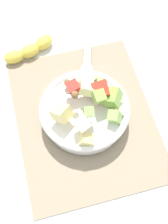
# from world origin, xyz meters

# --- Properties ---
(ground_plane) EXTENTS (2.40, 2.40, 0.00)m
(ground_plane) POSITION_xyz_m (0.00, 0.00, 0.00)
(ground_plane) COLOR silver
(placemat) EXTENTS (0.42, 0.34, 0.01)m
(placemat) POSITION_xyz_m (0.00, 0.00, 0.00)
(placemat) COLOR gray
(placemat) RESTS_ON ground_plane
(salad_bowl) EXTENTS (0.22, 0.22, 0.11)m
(salad_bowl) POSITION_xyz_m (-0.00, 0.00, 0.04)
(salad_bowl) COLOR white
(salad_bowl) RESTS_ON placemat
(serving_spoon) EXTENTS (0.20, 0.09, 0.01)m
(serving_spoon) POSITION_xyz_m (0.16, -0.05, 0.01)
(serving_spoon) COLOR #B7B7BC
(serving_spoon) RESTS_ON placemat
(banana_whole) EXTENTS (0.08, 0.15, 0.04)m
(banana_whole) POSITION_xyz_m (0.23, 0.10, 0.02)
(banana_whole) COLOR yellow
(banana_whole) RESTS_ON ground_plane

